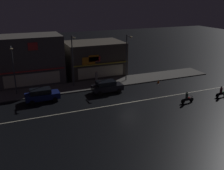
% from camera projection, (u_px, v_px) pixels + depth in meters
% --- Properties ---
extents(ground_plane, '(140.00, 140.00, 0.00)m').
position_uv_depth(ground_plane, '(129.00, 103.00, 32.48)').
color(ground_plane, black).
extents(lane_divider_stripe, '(33.69, 0.16, 0.01)m').
position_uv_depth(lane_divider_stripe, '(129.00, 102.00, 32.48)').
color(lane_divider_stripe, beige).
rests_on(lane_divider_stripe, ground).
extents(sidewalk_far, '(35.47, 4.29, 0.14)m').
position_uv_depth(sidewalk_far, '(106.00, 83.00, 39.64)').
color(sidewalk_far, '#5B5954').
rests_on(sidewalk_far, ground).
extents(storefront_left_block, '(9.93, 6.24, 7.28)m').
position_uv_depth(storefront_left_block, '(29.00, 59.00, 39.18)').
color(storefront_left_block, '#56514C').
rests_on(storefront_left_block, ground).
extents(storefront_center_block, '(9.57, 6.96, 5.57)m').
position_uv_depth(storefront_center_block, '(94.00, 58.00, 43.60)').
color(storefront_center_block, '#4C443A').
rests_on(storefront_center_block, ground).
extents(streetlamp_west, '(0.44, 1.64, 6.61)m').
position_uv_depth(streetlamp_west, '(13.00, 66.00, 33.61)').
color(streetlamp_west, '#47494C').
rests_on(streetlamp_west, sidewalk_far).
extents(streetlamp_mid, '(0.44, 1.64, 7.48)m').
position_uv_depth(streetlamp_mid, '(73.00, 57.00, 36.57)').
color(streetlamp_mid, '#47494C').
rests_on(streetlamp_mid, sidewalk_far).
extents(streetlamp_east, '(0.44, 1.64, 7.17)m').
position_uv_depth(streetlamp_east, '(127.00, 54.00, 39.23)').
color(streetlamp_east, '#47494C').
rests_on(streetlamp_east, sidewalk_far).
extents(pedestrian_on_sidewalk, '(0.38, 0.38, 1.80)m').
position_uv_depth(pedestrian_on_sidewalk, '(96.00, 77.00, 39.37)').
color(pedestrian_on_sidewalk, gray).
rests_on(pedestrian_on_sidewalk, sidewalk_far).
extents(parked_car_near_kerb, '(4.30, 1.98, 1.67)m').
position_uv_depth(parked_car_near_kerb, '(42.00, 95.00, 32.67)').
color(parked_car_near_kerb, navy).
rests_on(parked_car_near_kerb, ground).
extents(parked_car_trailing, '(4.30, 1.98, 1.67)m').
position_uv_depth(parked_car_trailing, '(107.00, 86.00, 35.70)').
color(parked_car_trailing, black).
rests_on(parked_car_trailing, ground).
extents(motorcycle_lead, '(1.90, 0.60, 1.52)m').
position_uv_depth(motorcycle_lead, '(187.00, 98.00, 32.22)').
color(motorcycle_lead, black).
rests_on(motorcycle_lead, ground).
extents(motorcycle_following, '(1.90, 0.60, 1.52)m').
position_uv_depth(motorcycle_following, '(221.00, 92.00, 34.11)').
color(motorcycle_following, black).
rests_on(motorcycle_following, ground).
extents(traffic_cone, '(0.36, 0.36, 0.55)m').
position_uv_depth(traffic_cone, '(158.00, 81.00, 39.72)').
color(traffic_cone, orange).
rests_on(traffic_cone, ground).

